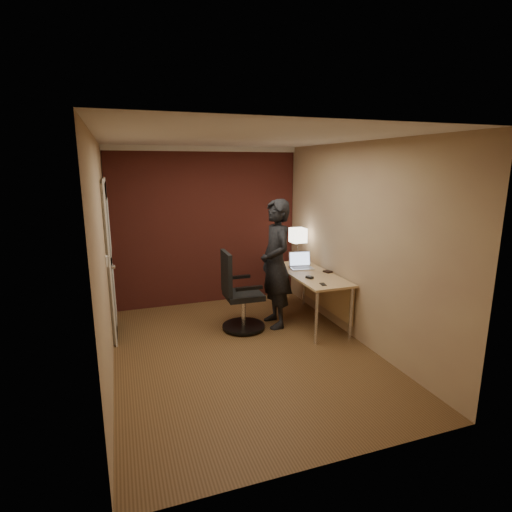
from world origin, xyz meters
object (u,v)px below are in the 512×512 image
object	(u,v)px
person	(276,264)
wallet	(328,272)
mouse	(310,277)
phone	(323,284)
laptop	(301,263)
desk_lamp	(298,236)
office_chair	(238,297)
desk	(315,281)

from	to	relation	value
person	wallet	bearing A→B (deg)	83.21
wallet	person	size ratio (longest dim) A/B	0.06
wallet	mouse	bearing A→B (deg)	-153.04
phone	laptop	bearing A→B (deg)	93.25
laptop	mouse	distance (m)	0.58
desk_lamp	laptop	distance (m)	0.51
mouse	wallet	xyz separation A→B (m)	(0.38, 0.19, -0.01)
laptop	mouse	size ratio (longest dim) A/B	3.67
phone	person	xyz separation A→B (m)	(-0.40, 0.62, 0.15)
desk_lamp	laptop	world-z (taller)	desk_lamp
desk_lamp	laptop	xyz separation A→B (m)	(-0.11, -0.35, -0.35)
phone	wallet	size ratio (longest dim) A/B	1.05
mouse	office_chair	size ratio (longest dim) A/B	0.09
wallet	desk	bearing A→B (deg)	165.27
person	laptop	bearing A→B (deg)	118.42
laptop	office_chair	distance (m)	1.12
office_chair	phone	bearing A→B (deg)	-33.33
desk_lamp	phone	bearing A→B (deg)	-99.82
laptop	wallet	world-z (taller)	laptop
mouse	phone	distance (m)	0.32
laptop	desk	bearing A→B (deg)	-76.81
laptop	mouse	xyz separation A→B (m)	(-0.13, -0.56, -0.05)
desk_lamp	person	world-z (taller)	person
person	office_chair	bearing A→B (deg)	-88.90
desk	mouse	bearing A→B (deg)	-130.55
mouse	desk	bearing A→B (deg)	28.64
desk	wallet	xyz separation A→B (m)	(0.18, -0.05, 0.14)
laptop	office_chair	bearing A→B (deg)	-166.18
mouse	person	bearing A→B (deg)	120.07
mouse	phone	world-z (taller)	mouse
mouse	desk_lamp	bearing A→B (deg)	54.24
wallet	person	distance (m)	0.78
desk	desk_lamp	bearing A→B (deg)	86.91
desk	office_chair	distance (m)	1.12
desk	mouse	xyz separation A→B (m)	(-0.21, -0.24, 0.14)
mouse	wallet	distance (m)	0.43
wallet	office_chair	bearing A→B (deg)	175.22
desk	phone	world-z (taller)	phone
phone	person	world-z (taller)	person
phone	person	distance (m)	0.75
desk	wallet	bearing A→B (deg)	-14.73
desk	office_chair	size ratio (longest dim) A/B	1.39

